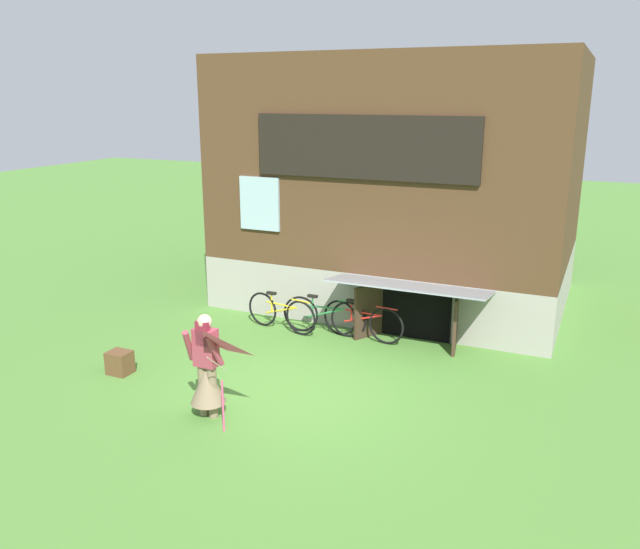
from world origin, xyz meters
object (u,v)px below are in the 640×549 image
(kite, at_px, (204,354))
(bicycle_yellow, at_px, (281,313))
(wooden_crate, at_px, (120,363))
(bicycle_red, at_px, (363,321))
(person, at_px, (207,374))
(bicycle_green, at_px, (324,316))

(kite, distance_m, bicycle_yellow, 4.33)
(bicycle_yellow, height_order, wooden_crate, bicycle_yellow)
(bicycle_red, relative_size, bicycle_yellow, 1.03)
(kite, distance_m, wooden_crate, 2.95)
(bicycle_yellow, relative_size, wooden_crate, 4.21)
(kite, relative_size, bicycle_red, 0.86)
(person, bearing_deg, bicycle_red, 94.69)
(kite, relative_size, bicycle_green, 0.85)
(wooden_crate, bearing_deg, bicycle_red, 44.83)
(bicycle_green, xyz_separation_m, wooden_crate, (-2.42, -3.15, -0.19))
(person, height_order, bicycle_green, person)
(person, distance_m, kite, 0.79)
(person, distance_m, wooden_crate, 2.37)
(bicycle_red, distance_m, bicycle_green, 0.79)
(kite, xyz_separation_m, bicycle_green, (-0.11, 4.28, -0.83))
(person, xyz_separation_m, bicycle_green, (0.19, 3.80, -0.28))
(bicycle_green, relative_size, bicycle_yellow, 1.04)
(kite, bearing_deg, person, 122.69)
(bicycle_red, bearing_deg, person, -99.34)
(person, relative_size, bicycle_yellow, 0.95)
(person, relative_size, bicycle_red, 0.93)
(kite, relative_size, wooden_crate, 3.71)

